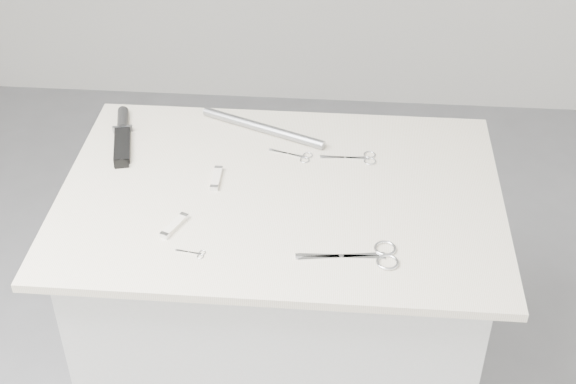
# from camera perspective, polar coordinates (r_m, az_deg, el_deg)

# --- Properties ---
(plinth) EXTENTS (0.90, 0.60, 0.90)m
(plinth) POSITION_cam_1_polar(r_m,az_deg,el_deg) (2.13, -0.47, -10.12)
(plinth) COLOR silver
(plinth) RESTS_ON ground
(display_board) EXTENTS (1.00, 0.70, 0.02)m
(display_board) POSITION_cam_1_polar(r_m,az_deg,el_deg) (1.82, -0.54, -0.19)
(display_board) COLOR beige
(display_board) RESTS_ON plinth
(large_shears) EXTENTS (0.21, 0.09, 0.01)m
(large_shears) POSITION_cam_1_polar(r_m,az_deg,el_deg) (1.65, 5.87, -4.52)
(large_shears) COLOR silver
(large_shears) RESTS_ON display_board
(embroidery_scissors_a) EXTENTS (0.13, 0.06, 0.00)m
(embroidery_scissors_a) POSITION_cam_1_polar(r_m,az_deg,el_deg) (1.93, 5.11, 2.43)
(embroidery_scissors_a) COLOR silver
(embroidery_scissors_a) RESTS_ON display_board
(embroidery_scissors_b) EXTENTS (0.11, 0.06, 0.00)m
(embroidery_scissors_b) POSITION_cam_1_polar(r_m,az_deg,el_deg) (1.93, 0.69, 2.59)
(embroidery_scissors_b) COLOR silver
(embroidery_scissors_b) RESTS_ON display_board
(tiny_scissors) EXTENTS (0.06, 0.03, 0.00)m
(tiny_scissors) POSITION_cam_1_polar(r_m,az_deg,el_deg) (1.66, -6.67, -4.35)
(tiny_scissors) COLOR silver
(tiny_scissors) RESTS_ON display_board
(sheathed_knife) EXTENTS (0.09, 0.24, 0.03)m
(sheathed_knife) POSITION_cam_1_polar(r_m,az_deg,el_deg) (2.04, -11.69, 4.12)
(sheathed_knife) COLOR black
(sheathed_knife) RESTS_ON display_board
(pocket_knife_a) EXTENTS (0.05, 0.08, 0.01)m
(pocket_knife_a) POSITION_cam_1_polar(r_m,az_deg,el_deg) (1.73, -8.07, -2.39)
(pocket_knife_a) COLOR silver
(pocket_knife_a) RESTS_ON display_board
(pocket_knife_b) EXTENTS (0.02, 0.09, 0.01)m
(pocket_knife_b) POSITION_cam_1_polar(r_m,az_deg,el_deg) (1.85, -5.11, 0.98)
(pocket_knife_b) COLOR silver
(pocket_knife_b) RESTS_ON display_board
(metal_rail) EXTENTS (0.32, 0.16, 0.02)m
(metal_rail) POSITION_cam_1_polar(r_m,az_deg,el_deg) (2.02, -1.82, 4.59)
(metal_rail) COLOR gray
(metal_rail) RESTS_ON display_board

